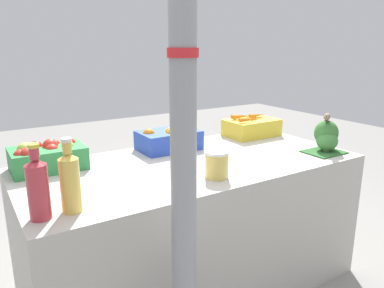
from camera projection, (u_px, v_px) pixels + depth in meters
ground_plane at (192, 282)px, 2.23m from camera, size 10.00×10.00×0.00m
market_table at (192, 225)px, 2.13m from camera, size 1.81×0.86×0.75m
support_pole at (183, 79)px, 1.19m from camera, size 0.10×0.10×2.53m
apple_crate at (46, 156)px, 1.89m from camera, size 0.36×0.24×0.15m
orange_crate at (169, 139)px, 2.26m from camera, size 0.36×0.24×0.16m
carrot_crate at (251, 127)px, 2.59m from camera, size 0.36×0.24×0.15m
broccoli_pile at (327, 137)px, 2.22m from camera, size 0.23×0.18×0.19m
juice_bottle_ruby at (38, 188)px, 1.34m from camera, size 0.08×0.08×0.28m
juice_bottle_golden at (70, 181)px, 1.40m from camera, size 0.08×0.08×0.29m
pickle_jar at (217, 164)px, 1.78m from camera, size 0.12×0.12×0.13m
sparrow_bird at (327, 117)px, 2.16m from camera, size 0.12×0.09×0.05m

